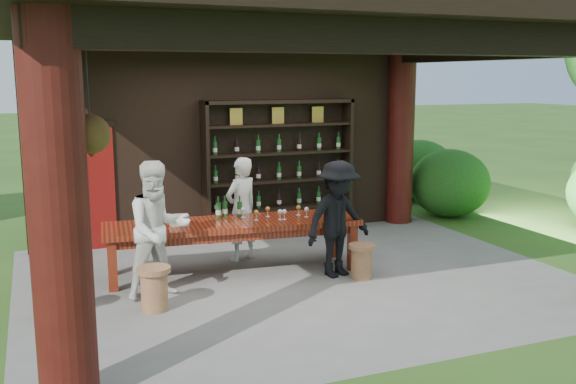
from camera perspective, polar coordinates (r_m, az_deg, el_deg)
name	(u,v)px	position (r m, az deg, el deg)	size (l,w,h in m)	color
ground	(299,278)	(8.99, 0.95, -7.66)	(90.00, 90.00, 0.00)	#2D5119
pavilion	(286,122)	(8.96, -0.14, 6.20)	(7.50, 6.00, 3.60)	slate
wine_shelf	(279,168)	(11.18, -0.80, 2.14)	(2.69, 0.41, 2.37)	black
tasting_table	(233,229)	(9.11, -4.90, -3.29)	(3.65, 1.27, 0.75)	#5B160D
stool_near_left	(154,288)	(7.89, -11.80, -8.31)	(0.41, 0.41, 0.53)	#95583B
stool_near_right	(362,260)	(8.96, 6.55, -6.07)	(0.37, 0.37, 0.48)	#95583B
stool_far_left	(63,295)	(8.07, -19.36, -8.64)	(0.33, 0.33, 0.44)	#95583B
host	(241,209)	(9.71, -4.16, -1.52)	(0.57, 0.38, 1.57)	silver
guest_woman	(158,230)	(8.21, -11.47, -3.30)	(0.85, 0.66, 1.74)	white
guest_man	(338,219)	(8.92, 4.45, -2.41)	(1.05, 0.60, 1.63)	black
table_bottles	(228,206)	(9.33, -5.39, -1.29)	(0.39, 0.18, 0.31)	#194C1E
table_glasses	(263,214)	(9.16, -2.24, -1.97)	(2.18, 0.42, 0.15)	silver
napkin_basket	(179,220)	(8.93, -9.66, -2.47)	(0.26, 0.18, 0.14)	#BF6672
shrubs	(468,207)	(11.34, 15.68, -1.33)	(15.62, 8.44, 1.36)	#194C14
trees	(456,40)	(11.51, 14.74, 12.94)	(20.97, 9.93, 4.80)	#3F2819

